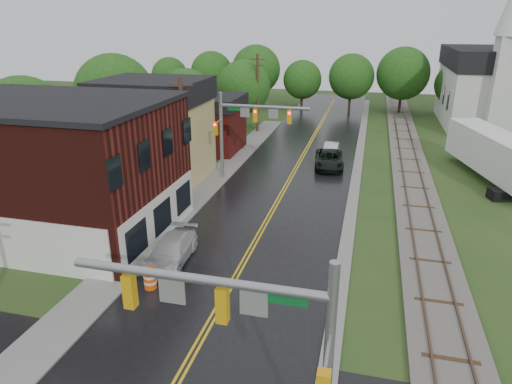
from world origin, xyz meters
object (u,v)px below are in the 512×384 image
at_px(tree_left_c, 187,97).
at_px(pickup_white, 172,251).
at_px(utility_pole_c, 257,92).
at_px(church, 492,79).
at_px(sedan_silver, 331,150).
at_px(semi_trailer, 494,153).
at_px(brick_building, 53,167).
at_px(tree_left_b, 116,96).
at_px(suv_dark, 329,159).
at_px(construction_barrel, 150,279).
at_px(tree_left_e, 245,88).
at_px(utility_pole_b, 183,137).
at_px(tree_left_a, 26,122).
at_px(traffic_signal_near, 250,326).
at_px(traffic_signal_far, 246,121).

relative_size(tree_left_c, pickup_white, 1.63).
bearing_deg(utility_pole_c, church, 19.97).
relative_size(tree_left_c, sedan_silver, 1.96).
bearing_deg(church, semi_trailer, -99.81).
distance_m(brick_building, tree_left_b, 17.80).
distance_m(tree_left_c, pickup_white, 29.15).
bearing_deg(pickup_white, suv_dark, 67.48).
distance_m(semi_trailer, construction_barrel, 29.92).
bearing_deg(tree_left_e, utility_pole_b, -85.10).
xyz_separation_m(tree_left_a, construction_barrel, (16.02, -11.90, -4.57)).
bearing_deg(tree_left_b, tree_left_c, 63.44).
bearing_deg(tree_left_a, church, 38.63).
bearing_deg(traffic_signal_near, tree_left_c, 114.56).
distance_m(traffic_signal_far, utility_pole_c, 17.33).
bearing_deg(utility_pole_c, brick_building, -101.09).
distance_m(brick_building, tree_left_c, 24.94).
distance_m(tree_left_e, sedan_silver, 15.81).
height_order(brick_building, pickup_white, brick_building).
bearing_deg(pickup_white, construction_barrel, -92.42).
bearing_deg(brick_building, tree_left_a, 136.87).
height_order(traffic_signal_near, semi_trailer, traffic_signal_near).
bearing_deg(suv_dark, tree_left_e, 124.23).
height_order(traffic_signal_near, tree_left_c, tree_left_c).
bearing_deg(brick_building, construction_barrel, -30.00).
height_order(tree_left_c, pickup_white, tree_left_c).
xyz_separation_m(utility_pole_b, tree_left_a, (-13.05, -0.10, 0.39)).
bearing_deg(suv_dark, semi_trailer, -6.83).
bearing_deg(tree_left_b, suv_dark, 0.92).
relative_size(suv_dark, construction_barrel, 4.92).
bearing_deg(tree_left_c, construction_barrel, -71.47).
distance_m(brick_building, construction_barrel, 10.63).
distance_m(brick_building, traffic_signal_far, 15.03).
xyz_separation_m(traffic_signal_near, utility_pole_b, (-10.27, 20.00, -0.25)).
bearing_deg(traffic_signal_far, tree_left_c, 128.82).
distance_m(tree_left_a, tree_left_b, 10.22).
relative_size(tree_left_b, suv_dark, 1.80).
xyz_separation_m(utility_pole_c, sedan_silver, (9.46, -8.11, -4.08)).
height_order(brick_building, traffic_signal_far, brick_building).
xyz_separation_m(traffic_signal_near, tree_left_e, (-12.32, 43.90, -0.16)).
bearing_deg(pickup_white, utility_pole_b, 104.08).
bearing_deg(church, pickup_white, -120.24).
distance_m(brick_building, suv_dark, 23.30).
distance_m(tree_left_e, pickup_white, 33.75).
bearing_deg(tree_left_a, suv_dark, 24.50).
bearing_deg(traffic_signal_near, construction_barrel, 132.37).
bearing_deg(traffic_signal_far, utility_pole_c, 101.09).
bearing_deg(suv_dark, traffic_signal_far, -146.57).
height_order(tree_left_b, semi_trailer, tree_left_b).
relative_size(traffic_signal_near, semi_trailer, 0.57).
xyz_separation_m(brick_building, utility_pole_c, (5.68, 29.00, 0.57)).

